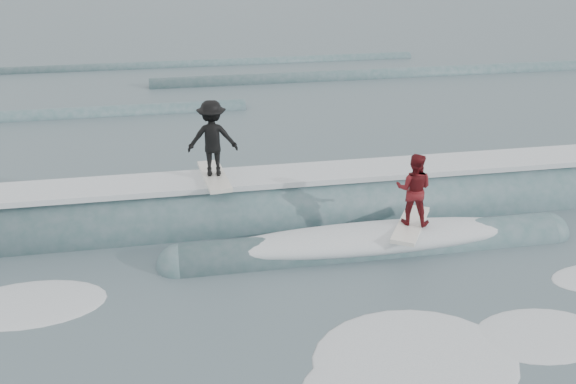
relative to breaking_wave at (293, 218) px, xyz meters
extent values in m
plane|color=#3E565B|center=(-0.26, -3.60, -0.04)|extent=(160.00, 160.00, 0.00)
cylinder|color=#385D5F|center=(-0.26, 0.32, -0.04)|extent=(19.21, 2.09, 2.09)
cylinder|color=#385D5F|center=(1.54, -1.88, -0.04)|extent=(9.00, 1.04, 1.04)
sphere|color=#385D5F|center=(-2.96, -1.88, -0.04)|extent=(1.04, 1.04, 1.04)
sphere|color=#385D5F|center=(6.04, -1.88, -0.04)|extent=(1.04, 1.04, 1.04)
cube|color=silver|center=(-0.26, 0.32, 1.07)|extent=(18.00, 1.30, 0.14)
ellipsoid|color=silver|center=(1.54, -1.88, 0.26)|extent=(7.60, 1.30, 0.60)
cube|color=silver|center=(-1.96, 0.32, 1.19)|extent=(0.74, 2.04, 0.10)
imported|color=black|center=(-1.96, 0.32, 2.19)|extent=(1.28, 0.80, 1.90)
cube|color=white|center=(2.45, -1.88, 0.53)|extent=(1.51, 2.00, 0.10)
imported|color=#5C1115|center=(2.45, -1.88, 1.44)|extent=(1.03, 0.95, 1.72)
ellipsoid|color=silver|center=(3.68, -5.66, -0.04)|extent=(2.85, 1.94, 0.10)
ellipsoid|color=silver|center=(-6.03, -2.84, -0.04)|extent=(3.10, 2.12, 0.10)
ellipsoid|color=silver|center=(1.08, -5.93, -0.04)|extent=(3.89, 2.65, 0.10)
cylinder|color=#385D5F|center=(7.14, 14.40, -0.04)|extent=(22.00, 0.80, 0.80)
cylinder|color=#385D5F|center=(-1.09, 18.40, -0.04)|extent=(22.00, 0.60, 0.60)
camera|label=1|loc=(-2.81, -14.60, 7.31)|focal=40.00mm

